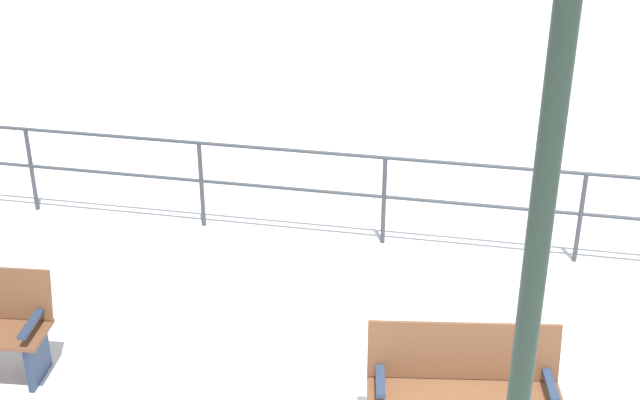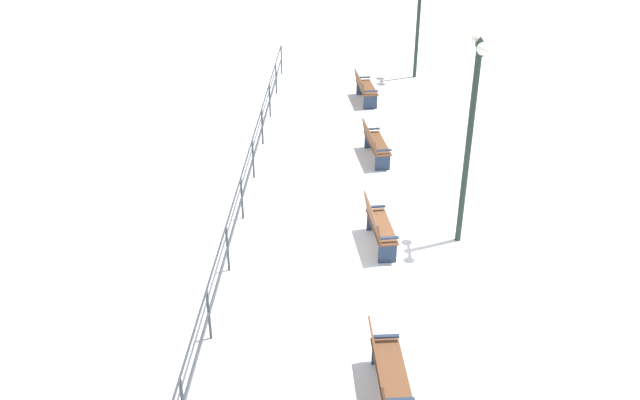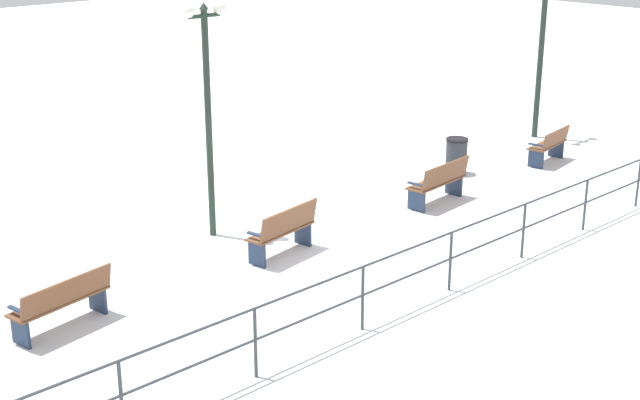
{
  "view_description": "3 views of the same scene",
  "coord_description": "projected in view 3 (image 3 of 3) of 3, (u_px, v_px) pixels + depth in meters",
  "views": [
    {
      "loc": [
        5.77,
        -0.01,
        4.96
      ],
      "look_at": [
        -2.18,
        -1.58,
        0.9
      ],
      "focal_mm": 50.81,
      "sensor_mm": 36.0,
      "label": 1
    },
    {
      "loc": [
        -0.79,
        -12.35,
        7.89
      ],
      "look_at": [
        -1.23,
        0.02,
        1.08
      ],
      "focal_mm": 38.18,
      "sensor_mm": 36.0,
      "label": 2
    },
    {
      "loc": [
        -11.55,
        9.92,
        6.28
      ],
      "look_at": [
        -0.73,
        -0.24,
        1.21
      ],
      "focal_mm": 50.26,
      "sensor_mm": 36.0,
      "label": 3
    }
  ],
  "objects": [
    {
      "name": "bench_third",
      "position": [
        284.0,
        230.0,
        16.26
      ],
      "size": [
        0.71,
        1.56,
        0.97
      ],
      "rotation": [
        0.0,
        0.0,
        0.16
      ],
      "color": "brown",
      "rests_on": "ground"
    },
    {
      "name": "lamppost_near",
      "position": [
        543.0,
        25.0,
        23.54
      ],
      "size": [
        0.25,
        1.09,
        4.9
      ],
      "color": "#1E2D23",
      "rests_on": "ground"
    },
    {
      "name": "bench_fourth",
      "position": [
        62.0,
        301.0,
        13.51
      ],
      "size": [
        0.76,
        1.69,
        0.87
      ],
      "rotation": [
        0.0,
        0.0,
        0.17
      ],
      "color": "brown",
      "rests_on": "ground"
    },
    {
      "name": "waterfront_railing",
      "position": [
        409.0,
        267.0,
        14.1
      ],
      "size": [
        0.05,
        22.99,
        1.06
      ],
      "color": "#383D42",
      "rests_on": "ground"
    },
    {
      "name": "bench_nearest",
      "position": [
        550.0,
        145.0,
        21.98
      ],
      "size": [
        0.7,
        1.44,
        0.87
      ],
      "rotation": [
        0.0,
        0.0,
        0.16
      ],
      "color": "brown",
      "rests_on": "ground"
    },
    {
      "name": "ground_plane",
      "position": [
        283.0,
        256.0,
        16.43
      ],
      "size": [
        80.0,
        80.0,
        0.0
      ],
      "primitive_type": "plane",
      "color": "white",
      "rests_on": "ground"
    },
    {
      "name": "bench_second",
      "position": [
        439.0,
        182.0,
        19.06
      ],
      "size": [
        0.67,
        1.65,
        0.94
      ],
      "rotation": [
        0.0,
        0.0,
        0.09
      ],
      "color": "brown",
      "rests_on": "ground"
    },
    {
      "name": "lamppost_middle",
      "position": [
        207.0,
        88.0,
        16.51
      ],
      "size": [
        0.24,
        0.93,
        4.46
      ],
      "color": "#1E2D23",
      "rests_on": "ground"
    },
    {
      "name": "trash_bin",
      "position": [
        456.0,
        156.0,
        21.16
      ],
      "size": [
        0.52,
        0.52,
        0.86
      ],
      "color": "#2D3338",
      "rests_on": "ground"
    }
  ]
}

